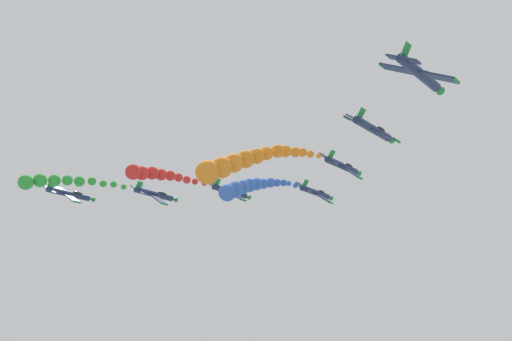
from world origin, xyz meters
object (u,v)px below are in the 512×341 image
at_px(airplane_right_inner, 342,166).
at_px(airplane_left_inner, 231,192).
at_px(airplane_lead, 316,193).
at_px(airplane_high_slot, 420,74).
at_px(airplane_right_outer, 373,129).
at_px(airplane_trailing, 69,194).
at_px(airplane_left_outer, 155,194).

bearing_deg(airplane_right_inner, airplane_left_inner, -175.24).
bearing_deg(airplane_lead, airplane_left_inner, -134.35).
bearing_deg(airplane_high_slot, airplane_right_outer, 136.20).
bearing_deg(airplane_right_inner, airplane_trailing, -154.78).
distance_m(airplane_right_inner, airplane_trailing, 52.92).
bearing_deg(airplane_right_outer, airplane_high_slot, -43.80).
bearing_deg(airplane_right_inner, airplane_left_outer, -162.21).
bearing_deg(airplane_trailing, airplane_right_inner, 25.22).
bearing_deg(airplane_left_outer, airplane_trailing, -137.73).
height_order(airplane_lead, airplane_right_outer, airplane_lead).
relative_size(airplane_left_inner, airplane_right_inner, 1.00).
distance_m(airplane_right_inner, airplane_high_slot, 34.62).
height_order(airplane_left_inner, airplane_high_slot, airplane_left_inner).
distance_m(airplane_left_inner, airplane_right_outer, 38.27).
bearing_deg(airplane_left_inner, airplane_lead, 45.65).
xyz_separation_m(airplane_lead, airplane_left_inner, (-11.77, -12.04, -0.23)).
xyz_separation_m(airplane_lead, airplane_high_slot, (37.38, -34.01, -0.36)).
height_order(airplane_left_inner, airplane_right_outer, airplane_right_outer).
bearing_deg(airplane_left_inner, airplane_left_outer, -140.52).
relative_size(airplane_left_inner, airplane_high_slot, 1.00).
relative_size(airplane_lead, airplane_high_slot, 1.00).
bearing_deg(airplane_left_outer, airplane_left_inner, 39.48).
xyz_separation_m(airplane_left_outer, airplane_high_slot, (60.59, -12.55, 0.33)).
distance_m(airplane_right_inner, airplane_right_outer, 17.61).
bearing_deg(airplane_left_inner, airplane_high_slot, -24.08).
bearing_deg(airplane_left_outer, airplane_lead, 42.77).
relative_size(airplane_right_outer, airplane_high_slot, 1.00).
distance_m(airplane_lead, airplane_high_slot, 50.54).
bearing_deg(airplane_right_inner, airplane_lead, 141.11).
relative_size(airplane_lead, airplane_left_inner, 1.00).
relative_size(airplane_right_inner, airplane_left_outer, 1.00).
distance_m(airplane_lead, airplane_trailing, 48.14).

